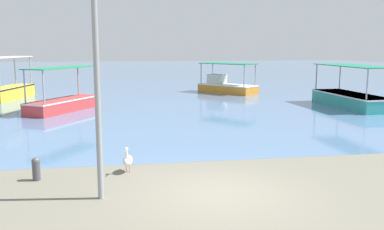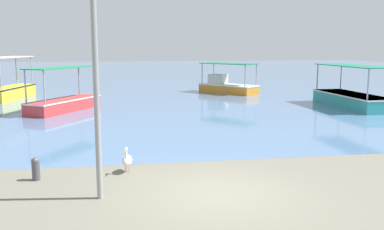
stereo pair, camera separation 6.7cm
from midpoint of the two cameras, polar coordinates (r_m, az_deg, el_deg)
name	(u,v)px [view 2 (the right image)]	position (r m, az deg, el deg)	size (l,w,h in m)	color
ground	(218,193)	(11.07, 3.68, -10.32)	(120.00, 120.00, 0.00)	#6D6959
harbor_water	(140,73)	(58.32, -6.91, 5.54)	(110.00, 90.00, 0.00)	#54759F
fishing_boat_center	(10,90)	(32.66, -23.04, 3.06)	(2.59, 5.39, 2.93)	gold
fishing_boat_far_left	(227,85)	(34.02, 4.73, 3.94)	(4.37, 4.79, 2.33)	orange
fishing_boat_near_left	(64,102)	(25.50, -16.61, 1.69)	(3.93, 5.16, 2.50)	#CE3939
fishing_boat_far_right	(352,98)	(27.78, 20.61, 2.14)	(2.28, 6.27, 2.52)	teal
pelican	(127,160)	(12.78, -8.49, -5.95)	(0.38, 0.80, 0.80)	#E0997A
lamp_post	(95,44)	(10.27, -12.67, 9.25)	(0.28, 0.28, 6.75)	gray
mooring_bollard	(36,168)	(12.69, -19.97, -6.64)	(0.23, 0.23, 0.66)	#47474C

